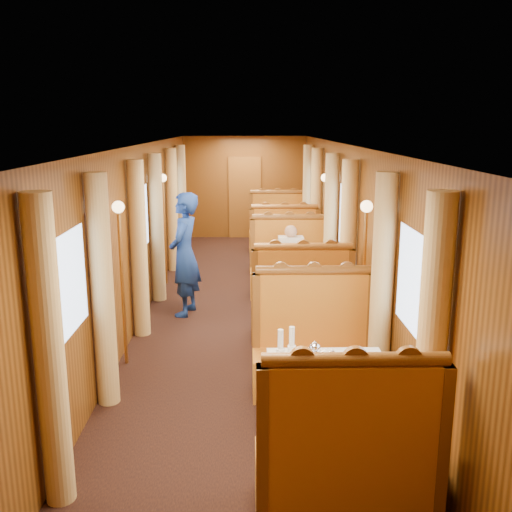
{
  "coord_description": "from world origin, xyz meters",
  "views": [
    {
      "loc": [
        0.04,
        -8.12,
        2.79
      ],
      "look_at": [
        0.17,
        -0.64,
        1.05
      ],
      "focal_mm": 40.0,
      "sensor_mm": 36.0,
      "label": 1
    }
  ],
  "objects_px": {
    "table_near": "(327,403)",
    "banquette_mid_fwd": "(301,309)",
    "banquette_near_fwd": "(347,464)",
    "table_mid": "(294,290)",
    "teapot_left": "(309,361)",
    "table_far": "(281,242)",
    "rose_vase_mid": "(296,254)",
    "banquette_far_fwd": "(284,251)",
    "steward": "(185,255)",
    "banquette_near_aft": "(314,353)",
    "teapot_right": "(331,363)",
    "fruit_plate": "(366,366)",
    "passenger": "(291,254)",
    "banquette_far_aft": "(278,231)",
    "teapot_back": "(315,355)",
    "tea_tray": "(318,364)",
    "banquette_mid_aft": "(289,270)",
    "rose_vase_far": "(281,217)"
  },
  "relations": [
    {
      "from": "banquette_far_aft",
      "to": "teapot_back",
      "type": "bearing_deg",
      "value": -90.84
    },
    {
      "from": "tea_tray",
      "to": "rose_vase_mid",
      "type": "relative_size",
      "value": 0.94
    },
    {
      "from": "banquette_near_aft",
      "to": "rose_vase_mid",
      "type": "distance_m",
      "value": 2.54
    },
    {
      "from": "fruit_plate",
      "to": "teapot_back",
      "type": "bearing_deg",
      "value": 161.93
    },
    {
      "from": "passenger",
      "to": "banquette_far_aft",
      "type": "bearing_deg",
      "value": 90.0
    },
    {
      "from": "banquette_mid_fwd",
      "to": "fruit_plate",
      "type": "relative_size",
      "value": 5.78
    },
    {
      "from": "banquette_mid_aft",
      "to": "table_mid",
      "type": "bearing_deg",
      "value": -90.0
    },
    {
      "from": "banquette_near_aft",
      "to": "steward",
      "type": "bearing_deg",
      "value": 122.59
    },
    {
      "from": "fruit_plate",
      "to": "passenger",
      "type": "relative_size",
      "value": 0.3
    },
    {
      "from": "banquette_mid_aft",
      "to": "passenger",
      "type": "relative_size",
      "value": 1.76
    },
    {
      "from": "table_mid",
      "to": "steward",
      "type": "bearing_deg",
      "value": 178.1
    },
    {
      "from": "table_near",
      "to": "banquette_mid_aft",
      "type": "distance_m",
      "value": 4.51
    },
    {
      "from": "banquette_near_fwd",
      "to": "steward",
      "type": "xyz_separation_m",
      "value": [
        -1.62,
        4.57,
        0.49
      ]
    },
    {
      "from": "table_far",
      "to": "fruit_plate",
      "type": "xyz_separation_m",
      "value": [
        0.31,
        -7.11,
        0.39
      ]
    },
    {
      "from": "banquette_near_aft",
      "to": "teapot_left",
      "type": "bearing_deg",
      "value": -99.19
    },
    {
      "from": "table_mid",
      "to": "tea_tray",
      "type": "distance_m",
      "value": 3.54
    },
    {
      "from": "banquette_mid_aft",
      "to": "rose_vase_far",
      "type": "height_order",
      "value": "banquette_mid_aft"
    },
    {
      "from": "banquette_far_fwd",
      "to": "rose_vase_far",
      "type": "height_order",
      "value": "banquette_far_fwd"
    },
    {
      "from": "table_near",
      "to": "passenger",
      "type": "relative_size",
      "value": 1.38
    },
    {
      "from": "banquette_far_aft",
      "to": "teapot_back",
      "type": "relative_size",
      "value": 7.77
    },
    {
      "from": "banquette_mid_aft",
      "to": "fruit_plate",
      "type": "relative_size",
      "value": 5.78
    },
    {
      "from": "banquette_far_fwd",
      "to": "banquette_far_aft",
      "type": "xyz_separation_m",
      "value": [
        0.0,
        2.03,
        0.0
      ]
    },
    {
      "from": "table_mid",
      "to": "teapot_right",
      "type": "height_order",
      "value": "teapot_right"
    },
    {
      "from": "table_far",
      "to": "rose_vase_mid",
      "type": "relative_size",
      "value": 2.92
    },
    {
      "from": "banquette_far_fwd",
      "to": "rose_vase_mid",
      "type": "relative_size",
      "value": 3.72
    },
    {
      "from": "rose_vase_mid",
      "to": "banquette_near_fwd",
      "type": "bearing_deg",
      "value": -90.26
    },
    {
      "from": "table_near",
      "to": "steward",
      "type": "xyz_separation_m",
      "value": [
        -1.62,
        3.55,
        0.54
      ]
    },
    {
      "from": "table_near",
      "to": "banquette_mid_fwd",
      "type": "xyz_separation_m",
      "value": [
        0.0,
        2.49,
        0.05
      ]
    },
    {
      "from": "table_mid",
      "to": "banquette_far_fwd",
      "type": "height_order",
      "value": "banquette_far_fwd"
    },
    {
      "from": "fruit_plate",
      "to": "passenger",
      "type": "bearing_deg",
      "value": 93.97
    },
    {
      "from": "banquette_near_fwd",
      "to": "table_mid",
      "type": "bearing_deg",
      "value": 90.0
    },
    {
      "from": "tea_tray",
      "to": "teapot_back",
      "type": "relative_size",
      "value": 1.97
    },
    {
      "from": "banquette_near_aft",
      "to": "steward",
      "type": "xyz_separation_m",
      "value": [
        -1.62,
        2.54,
        0.49
      ]
    },
    {
      "from": "banquette_near_fwd",
      "to": "teapot_left",
      "type": "xyz_separation_m",
      "value": [
        -0.18,
        0.91,
        0.4
      ]
    },
    {
      "from": "teapot_right",
      "to": "fruit_plate",
      "type": "distance_m",
      "value": 0.3
    },
    {
      "from": "teapot_right",
      "to": "banquette_near_aft",
      "type": "bearing_deg",
      "value": 105.41
    },
    {
      "from": "banquette_near_aft",
      "to": "banquette_far_aft",
      "type": "distance_m",
      "value": 7.0
    },
    {
      "from": "banquette_near_aft",
      "to": "table_far",
      "type": "bearing_deg",
      "value": 90.0
    },
    {
      "from": "teapot_back",
      "to": "fruit_plate",
      "type": "height_order",
      "value": "teapot_back"
    },
    {
      "from": "table_near",
      "to": "rose_vase_far",
      "type": "height_order",
      "value": "rose_vase_far"
    },
    {
      "from": "banquette_mid_fwd",
      "to": "rose_vase_mid",
      "type": "relative_size",
      "value": 3.72
    },
    {
      "from": "rose_vase_mid",
      "to": "fruit_plate",
      "type": "bearing_deg",
      "value": -85.48
    },
    {
      "from": "banquette_near_aft",
      "to": "passenger",
      "type": "bearing_deg",
      "value": 90.0
    },
    {
      "from": "table_near",
      "to": "fruit_plate",
      "type": "distance_m",
      "value": 0.51
    },
    {
      "from": "teapot_right",
      "to": "teapot_back",
      "type": "distance_m",
      "value": 0.2
    },
    {
      "from": "teapot_right",
      "to": "banquette_far_aft",
      "type": "bearing_deg",
      "value": 105.13
    },
    {
      "from": "tea_tray",
      "to": "rose_vase_far",
      "type": "bearing_deg",
      "value": 89.32
    },
    {
      "from": "banquette_near_aft",
      "to": "banquette_far_aft",
      "type": "relative_size",
      "value": 1.0
    },
    {
      "from": "banquette_mid_fwd",
      "to": "table_far",
      "type": "bearing_deg",
      "value": 90.0
    },
    {
      "from": "teapot_left",
      "to": "teapot_right",
      "type": "relative_size",
      "value": 1.09
    }
  ]
}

